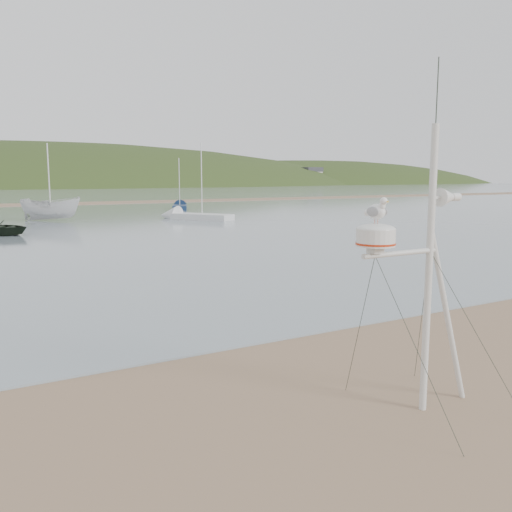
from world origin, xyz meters
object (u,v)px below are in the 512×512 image
mast_rig (426,331)px  sailboat_blue_far (180,206)px  boat_white (50,190)px  sailboat_white_near (184,216)px

mast_rig → sailboat_blue_far: size_ratio=0.86×
boat_white → sailboat_white_near: sailboat_white_near is taller
sailboat_white_near → sailboat_blue_far: (5.62, 14.43, 0.00)m
mast_rig → sailboat_white_near: 39.56m
sailboat_blue_far → boat_white: bearing=-146.3°
sailboat_blue_far → mast_rig: bearing=-108.6°
boat_white → sailboat_white_near: 11.15m
boat_white → mast_rig: bearing=-148.7°
sailboat_white_near → sailboat_blue_far: sailboat_white_near is taller
sailboat_white_near → sailboat_blue_far: bearing=68.7°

